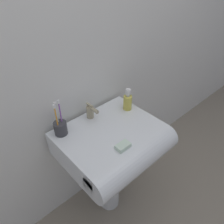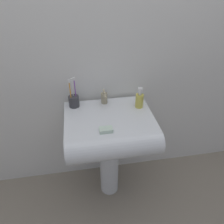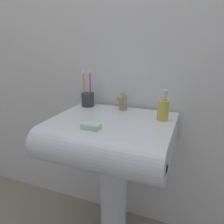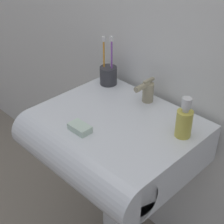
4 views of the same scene
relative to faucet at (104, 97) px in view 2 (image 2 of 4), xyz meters
The scene contains 8 objects.
ground_plane 0.81m from the faucet, 87.59° to the right, with size 6.00×6.00×0.00m, color gray.
wall_back 0.42m from the faucet, 86.46° to the left, with size 5.00×0.05×2.40m, color silver.
sink_pedestal 0.52m from the faucet, 87.59° to the right, with size 0.14×0.14×0.59m, color white.
sink_basin 0.24m from the faucet, 88.24° to the right, with size 0.57×0.50×0.15m.
faucet is the anchor object (origin of this frame).
toothbrush_cup 0.21m from the faucet, behind, with size 0.07×0.07×0.21m.
soap_bottle 0.24m from the faucet, 20.15° to the right, with size 0.05×0.05×0.14m.
bar_soap 0.31m from the faucet, 96.31° to the right, with size 0.08×0.05×0.02m, color silver.
Camera 2 is at (-0.17, -1.14, 1.57)m, focal length 35.00 mm.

